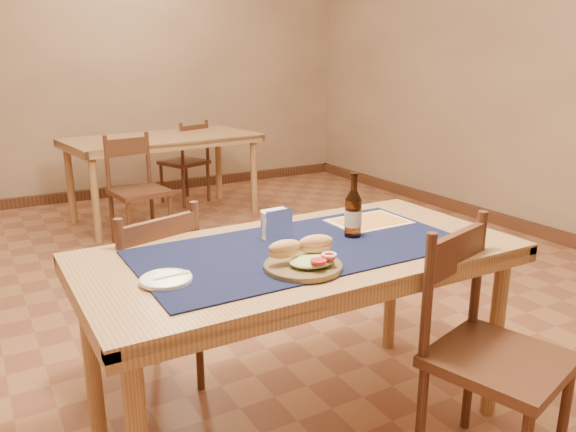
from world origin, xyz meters
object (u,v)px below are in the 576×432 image
napkin_holder (277,224)px  chair_main_near (488,350)px  chair_main_far (145,299)px  beer_bottle (353,213)px  back_table (163,145)px  sandwich_plate (305,260)px  main_table (301,270)px

napkin_holder → chair_main_near: bearing=-56.0°
chair_main_far → chair_main_near: 1.36m
chair_main_far → beer_bottle: (0.69, -0.50, 0.40)m
chair_main_far → napkin_holder: (0.43, -0.36, 0.36)m
back_table → sandwich_plate: sandwich_plate is taller
beer_bottle → napkin_holder: (-0.26, 0.14, -0.04)m
beer_bottle → napkin_holder: beer_bottle is taller
chair_main_far → sandwich_plate: (0.35, -0.70, 0.33)m
chair_main_near → napkin_holder: (-0.45, 0.67, 0.34)m
main_table → back_table: 3.23m
beer_bottle → napkin_holder: 0.30m
back_table → chair_main_near: bearing=-91.2°
main_table → back_table: (0.51, 3.19, 0.00)m
napkin_holder → sandwich_plate: bearing=-103.3°
beer_bottle → chair_main_far: bearing=144.2°
main_table → chair_main_far: 0.72m
chair_main_far → napkin_holder: 0.67m
back_table → chair_main_near: (-0.08, -3.71, -0.20)m
sandwich_plate → beer_bottle: bearing=30.2°
main_table → beer_bottle: 0.30m
back_table → beer_bottle: beer_bottle is taller
main_table → chair_main_far: size_ratio=1.85×
chair_main_near → beer_bottle: 0.68m
chair_main_far → sandwich_plate: chair_main_far is taller
napkin_holder → back_table: bearing=80.2°
chair_main_far → beer_bottle: 0.94m
beer_bottle → sandwich_plate: bearing=-149.8°
back_table → napkin_holder: 3.09m
back_table → sandwich_plate: bearing=-100.2°
chair_main_far → main_table: bearing=-48.5°
back_table → napkin_holder: (-0.53, -3.04, 0.14)m
beer_bottle → napkin_holder: bearing=152.5°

